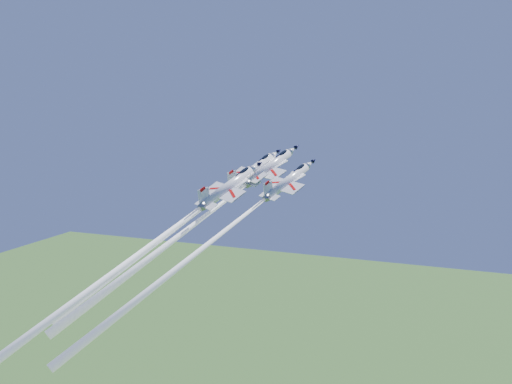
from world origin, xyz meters
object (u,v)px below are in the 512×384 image
(jet_lead, at_px, (195,224))
(jet_left, at_px, (184,222))
(jet_slot, at_px, (126,263))
(jet_right, at_px, (206,245))

(jet_lead, height_order, jet_left, jet_lead)
(jet_slot, bearing_deg, jet_left, 106.53)
(jet_left, distance_m, jet_slot, 17.39)
(jet_right, height_order, jet_slot, jet_slot)
(jet_right, relative_size, jet_slot, 0.87)
(jet_lead, distance_m, jet_right, 10.44)
(jet_lead, distance_m, jet_left, 2.51)
(jet_left, relative_size, jet_right, 0.90)
(jet_lead, bearing_deg, jet_left, -150.63)
(jet_left, height_order, jet_right, jet_right)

